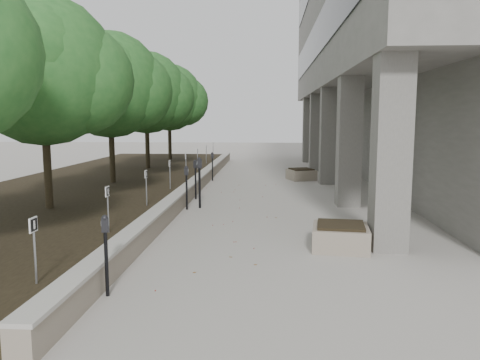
% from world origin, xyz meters
% --- Properties ---
extents(ground, '(90.00, 90.00, 0.00)m').
position_xyz_m(ground, '(0.00, 0.00, 0.00)').
color(ground, '#9F9A92').
rests_on(ground, ground).
extents(retaining_wall, '(0.39, 26.00, 0.50)m').
position_xyz_m(retaining_wall, '(-1.82, 9.00, 0.25)').
color(retaining_wall, gray).
rests_on(retaining_wall, ground).
extents(planting_bed, '(7.00, 26.00, 0.40)m').
position_xyz_m(planting_bed, '(-5.50, 9.00, 0.20)').
color(planting_bed, black).
rests_on(planting_bed, ground).
extents(brutalist_building, '(13.10, 26.00, 15.00)m').
position_xyz_m(brutalist_building, '(9.50, 13.00, 7.50)').
color(brutalist_building, gray).
rests_on(brutalist_building, ground).
extents(crabapple_tree_2, '(4.60, 4.00, 5.44)m').
position_xyz_m(crabapple_tree_2, '(-4.80, 3.00, 3.12)').
color(crabapple_tree_2, '#225922').
rests_on(crabapple_tree_2, planting_bed).
extents(crabapple_tree_3, '(4.60, 4.00, 5.44)m').
position_xyz_m(crabapple_tree_3, '(-4.80, 8.00, 3.12)').
color(crabapple_tree_3, '#225922').
rests_on(crabapple_tree_3, planting_bed).
extents(crabapple_tree_4, '(4.60, 4.00, 5.44)m').
position_xyz_m(crabapple_tree_4, '(-4.80, 13.00, 3.12)').
color(crabapple_tree_4, '#225922').
rests_on(crabapple_tree_4, planting_bed).
extents(crabapple_tree_5, '(4.60, 4.00, 5.44)m').
position_xyz_m(crabapple_tree_5, '(-4.80, 18.00, 3.12)').
color(crabapple_tree_5, '#225922').
rests_on(crabapple_tree_5, planting_bed).
extents(parking_sign_1, '(0.04, 0.22, 0.96)m').
position_xyz_m(parking_sign_1, '(-2.35, -2.50, 0.88)').
color(parking_sign_1, black).
rests_on(parking_sign_1, planting_bed).
extents(parking_sign_2, '(0.04, 0.22, 0.96)m').
position_xyz_m(parking_sign_2, '(-2.35, 0.50, 0.88)').
color(parking_sign_2, black).
rests_on(parking_sign_2, planting_bed).
extents(parking_sign_3, '(0.04, 0.22, 0.96)m').
position_xyz_m(parking_sign_3, '(-2.35, 3.50, 0.88)').
color(parking_sign_3, black).
rests_on(parking_sign_3, planting_bed).
extents(parking_sign_4, '(0.04, 0.22, 0.96)m').
position_xyz_m(parking_sign_4, '(-2.35, 6.50, 0.88)').
color(parking_sign_4, black).
rests_on(parking_sign_4, planting_bed).
extents(parking_sign_5, '(0.04, 0.22, 0.96)m').
position_xyz_m(parking_sign_5, '(-2.35, 9.50, 0.88)').
color(parking_sign_5, black).
rests_on(parking_sign_5, planting_bed).
extents(parking_sign_6, '(0.04, 0.22, 0.96)m').
position_xyz_m(parking_sign_6, '(-2.35, 12.50, 0.88)').
color(parking_sign_6, black).
rests_on(parking_sign_6, planting_bed).
extents(parking_sign_7, '(0.04, 0.22, 0.96)m').
position_xyz_m(parking_sign_7, '(-2.35, 15.50, 0.88)').
color(parking_sign_7, black).
rests_on(parking_sign_7, planting_bed).
extents(parking_sign_8, '(0.04, 0.22, 0.96)m').
position_xyz_m(parking_sign_8, '(-2.35, 18.50, 0.88)').
color(parking_sign_8, black).
rests_on(parking_sign_8, planting_bed).
extents(parking_meter_1, '(0.15, 0.12, 1.28)m').
position_xyz_m(parking_meter_1, '(-1.55, -1.90, 0.64)').
color(parking_meter_1, black).
rests_on(parking_meter_1, ground).
extents(parking_meter_2, '(0.18, 0.16, 1.56)m').
position_xyz_m(parking_meter_2, '(-1.18, 5.29, 0.78)').
color(parking_meter_2, black).
rests_on(parking_meter_2, ground).
extents(parking_meter_3, '(0.13, 0.10, 1.33)m').
position_xyz_m(parking_meter_3, '(-1.53, 5.02, 0.66)').
color(parking_meter_3, black).
rests_on(parking_meter_3, ground).
extents(parking_meter_4, '(0.16, 0.13, 1.35)m').
position_xyz_m(parking_meter_4, '(-1.55, 6.84, 0.68)').
color(parking_meter_4, black).
rests_on(parking_meter_4, ground).
extents(parking_meter_5, '(0.14, 0.12, 1.27)m').
position_xyz_m(parking_meter_5, '(-1.55, 11.56, 0.63)').
color(parking_meter_5, black).
rests_on(parking_meter_5, ground).
extents(planter_front, '(1.28, 1.28, 0.53)m').
position_xyz_m(planter_front, '(2.44, 1.00, 0.27)').
color(planter_front, gray).
rests_on(planter_front, ground).
extents(planter_back, '(1.38, 1.38, 0.51)m').
position_xyz_m(planter_back, '(2.38, 12.21, 0.25)').
color(planter_back, gray).
rests_on(planter_back, ground).
extents(berry_scatter, '(3.30, 14.10, 0.02)m').
position_xyz_m(berry_scatter, '(-0.10, 5.00, 0.01)').
color(berry_scatter, maroon).
rests_on(berry_scatter, ground).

